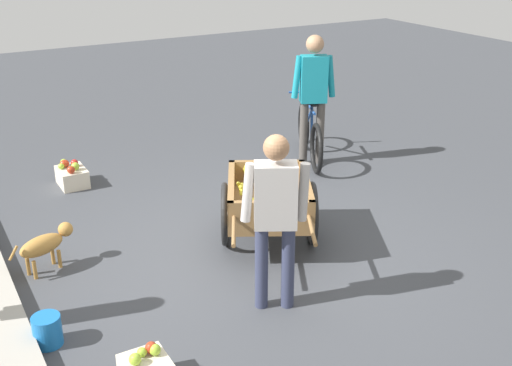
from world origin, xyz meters
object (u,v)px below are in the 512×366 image
object	(u,v)px
dog	(45,244)
plastic_bucket	(47,331)
fruit_cart	(268,203)
cyclist_person	(313,88)
mixed_fruit_crate	(72,175)
vendor_person	(275,209)
bicycle	(310,135)

from	to	relation	value
dog	plastic_bucket	bearing A→B (deg)	167.29
fruit_cart	dog	size ratio (longest dim) A/B	2.84
fruit_cart	cyclist_person	size ratio (longest dim) A/B	1.06
cyclist_person	mixed_fruit_crate	size ratio (longest dim) A/B	3.90
mixed_fruit_crate	plastic_bucket	bearing A→B (deg)	162.13
dog	mixed_fruit_crate	size ratio (longest dim) A/B	1.45
vendor_person	mixed_fruit_crate	xyz separation A→B (m)	(3.50, 0.79, -0.78)
bicycle	cyclist_person	bearing A→B (deg)	155.73
fruit_cart	dog	distance (m)	2.15
fruit_cart	plastic_bucket	size ratio (longest dim) A/B	7.28
bicycle	fruit_cart	bearing A→B (deg)	136.17
vendor_person	cyclist_person	world-z (taller)	cyclist_person
bicycle	cyclist_person	size ratio (longest dim) A/B	0.90
vendor_person	plastic_bucket	xyz separation A→B (m)	(0.41, 1.79, -0.78)
vendor_person	bicycle	bearing A→B (deg)	-38.87
fruit_cart	mixed_fruit_crate	size ratio (longest dim) A/B	4.12
plastic_bucket	mixed_fruit_crate	bearing A→B (deg)	-17.87
mixed_fruit_crate	cyclist_person	bearing A→B (deg)	-105.28
fruit_cart	mixed_fruit_crate	distance (m)	2.84
bicycle	dog	size ratio (longest dim) A/B	2.41
vendor_person	mixed_fruit_crate	size ratio (longest dim) A/B	3.48
mixed_fruit_crate	bicycle	bearing A→B (deg)	-102.54
cyclist_person	dog	xyz separation A→B (m)	(-1.11, 3.74, -0.77)
vendor_person	cyclist_person	bearing A→B (deg)	-39.50
bicycle	mixed_fruit_crate	world-z (taller)	bicycle
plastic_bucket	mixed_fruit_crate	distance (m)	3.24
bicycle	mixed_fruit_crate	xyz separation A→B (m)	(0.68, 3.07, -0.22)
bicycle	plastic_bucket	xyz separation A→B (m)	(-2.41, 4.06, -0.23)
fruit_cart	vendor_person	xyz separation A→B (m)	(-1.01, 0.54, 0.47)
vendor_person	plastic_bucket	bearing A→B (deg)	76.99
vendor_person	bicycle	size ratio (longest dim) A/B	0.99
vendor_person	plastic_bucket	distance (m)	2.00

